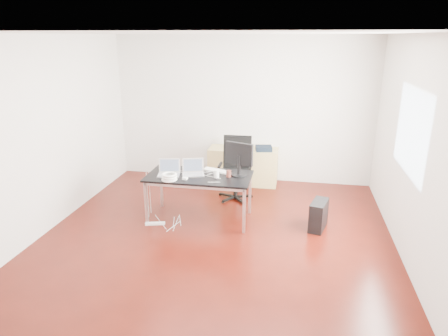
% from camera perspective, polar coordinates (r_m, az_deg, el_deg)
% --- Properties ---
extents(room_shell, '(5.00, 5.00, 5.00)m').
position_cam_1_polar(room_shell, '(5.41, -0.69, 3.75)').
color(room_shell, '#370B06').
rests_on(room_shell, ground).
extents(desk, '(1.60, 0.80, 0.73)m').
position_cam_1_polar(desk, '(6.16, -3.55, -1.51)').
color(desk, black).
rests_on(desk, ground).
extents(office_chair, '(0.49, 0.51, 1.08)m').
position_cam_1_polar(office_chair, '(7.02, 1.72, 0.43)').
color(office_chair, black).
rests_on(office_chair, ground).
extents(filing_cabinet_left, '(0.50, 0.50, 0.70)m').
position_cam_1_polar(filing_cabinet_left, '(7.87, -0.23, 0.48)').
color(filing_cabinet_left, tan).
rests_on(filing_cabinet_left, ground).
extents(filing_cabinet_right, '(0.50, 0.50, 0.70)m').
position_cam_1_polar(filing_cabinet_right, '(7.76, 5.76, 0.13)').
color(filing_cabinet_right, tan).
rests_on(filing_cabinet_right, ground).
extents(pc_tower, '(0.31, 0.49, 0.44)m').
position_cam_1_polar(pc_tower, '(6.16, 13.35, -6.57)').
color(pc_tower, black).
rests_on(pc_tower, ground).
extents(wastebasket, '(0.28, 0.28, 0.28)m').
position_cam_1_polar(wastebasket, '(7.79, 1.51, -1.36)').
color(wastebasket, black).
rests_on(wastebasket, ground).
extents(power_strip, '(0.31, 0.14, 0.04)m').
position_cam_1_polar(power_strip, '(6.29, -9.81, -7.82)').
color(power_strip, white).
rests_on(power_strip, ground).
extents(laptop_left, '(0.37, 0.31, 0.23)m').
position_cam_1_polar(laptop_left, '(6.20, -7.88, -0.45)').
color(laptop_left, silver).
rests_on(laptop_left, desk).
extents(laptop_right, '(0.39, 0.34, 0.23)m').
position_cam_1_polar(laptop_right, '(6.18, -4.45, -0.40)').
color(laptop_right, silver).
rests_on(laptop_right, desk).
extents(monitor, '(0.44, 0.26, 0.51)m').
position_cam_1_polar(monitor, '(6.07, 2.18, 1.55)').
color(monitor, black).
rests_on(monitor, desk).
extents(keyboard, '(0.46, 0.28, 0.02)m').
position_cam_1_polar(keyboard, '(6.31, -1.08, -0.38)').
color(keyboard, white).
rests_on(keyboard, desk).
extents(cup_white, '(0.10, 0.10, 0.12)m').
position_cam_1_polar(cup_white, '(6.02, -1.09, -0.82)').
color(cup_white, white).
rests_on(cup_white, desk).
extents(cup_brown, '(0.08, 0.08, 0.10)m').
position_cam_1_polar(cup_brown, '(6.05, 0.66, -0.82)').
color(cup_brown, '#5F2920').
rests_on(cup_brown, desk).
extents(cable_coil, '(0.24, 0.24, 0.11)m').
position_cam_1_polar(cable_coil, '(5.95, -7.81, -1.29)').
color(cable_coil, white).
rests_on(cable_coil, desk).
extents(power_adapter, '(0.08, 0.08, 0.03)m').
position_cam_1_polar(power_adapter, '(5.99, -5.60, -1.48)').
color(power_adapter, white).
rests_on(power_adapter, desk).
extents(speaker, '(0.09, 0.08, 0.18)m').
position_cam_1_polar(speaker, '(7.78, 0.46, 3.64)').
color(speaker, '#9E9E9E').
rests_on(speaker, filing_cabinet_left).
extents(navy_garment, '(0.34, 0.29, 0.09)m').
position_cam_1_polar(navy_garment, '(7.58, 5.70, 2.81)').
color(navy_garment, black).
rests_on(navy_garment, filing_cabinet_right).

